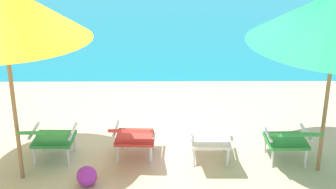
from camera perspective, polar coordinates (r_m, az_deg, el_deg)
name	(u,v)px	position (r m, az deg, el deg)	size (l,w,h in m)	color
ground_plane	(167,63)	(10.53, -0.13, 3.68)	(40.00, 40.00, 0.00)	#CCB78E
lounge_chair_far_left	(50,137)	(6.47, -13.66, -4.81)	(0.56, 0.89, 0.68)	#338E3D
lounge_chair_near_left	(134,135)	(6.35, -4.03, -4.73)	(0.58, 0.90, 0.68)	red
lounge_chair_near_right	(211,138)	(6.29, 5.10, -5.05)	(0.56, 0.88, 0.68)	silver
lounge_chair_far_right	(290,138)	(6.44, 14.14, -4.99)	(0.56, 0.89, 0.68)	#338E3D
beach_umbrella_left	(2,11)	(5.71, -18.87, 9.23)	(2.76, 2.76, 2.43)	olive
beach_ball	(87,176)	(6.05, -9.49, -9.42)	(0.25, 0.25, 0.25)	purple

